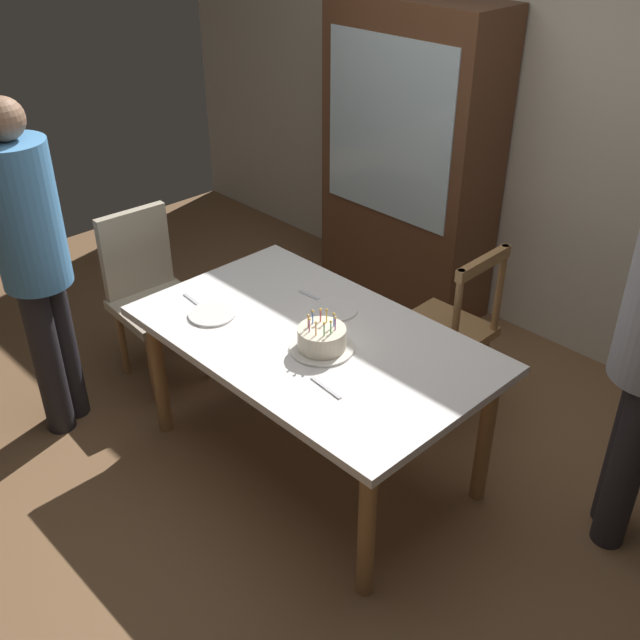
{
  "coord_description": "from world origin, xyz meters",
  "views": [
    {
      "loc": [
        2.03,
        -1.91,
        2.52
      ],
      "look_at": [
        0.05,
        0.0,
        0.83
      ],
      "focal_mm": 41.83,
      "sensor_mm": 36.0,
      "label": 1
    }
  ],
  "objects_px": {
    "person_celebrant": "(33,255)",
    "china_cabinet": "(409,162)",
    "plate_near_celebrant": "(212,314)",
    "chair_upholstered": "(149,288)",
    "chair_spindle_back": "(446,332)",
    "dining_table": "(312,351)",
    "birthday_cake": "(322,340)",
    "plate_far_side": "(334,310)"
  },
  "relations": [
    {
      "from": "person_celebrant",
      "to": "china_cabinet",
      "type": "relative_size",
      "value": 0.9
    },
    {
      "from": "plate_near_celebrant",
      "to": "chair_spindle_back",
      "type": "xyz_separation_m",
      "value": [
        0.59,
        1.02,
        -0.28
      ]
    },
    {
      "from": "plate_far_side",
      "to": "person_celebrant",
      "type": "distance_m",
      "value": 1.42
    },
    {
      "from": "dining_table",
      "to": "china_cabinet",
      "type": "bearing_deg",
      "value": 116.29
    },
    {
      "from": "plate_near_celebrant",
      "to": "plate_far_side",
      "type": "height_order",
      "value": "same"
    },
    {
      "from": "chair_upholstered",
      "to": "person_celebrant",
      "type": "distance_m",
      "value": 0.76
    },
    {
      "from": "dining_table",
      "to": "plate_far_side",
      "type": "bearing_deg",
      "value": 110.27
    },
    {
      "from": "person_celebrant",
      "to": "chair_upholstered",
      "type": "bearing_deg",
      "value": 96.23
    },
    {
      "from": "dining_table",
      "to": "chair_upholstered",
      "type": "xyz_separation_m",
      "value": [
        -1.2,
        -0.1,
        -0.12
      ]
    },
    {
      "from": "chair_upholstered",
      "to": "birthday_cake",
      "type": "bearing_deg",
      "value": 2.19
    },
    {
      "from": "birthday_cake",
      "to": "person_celebrant",
      "type": "bearing_deg",
      "value": -151.91
    },
    {
      "from": "dining_table",
      "to": "chair_spindle_back",
      "type": "height_order",
      "value": "chair_spindle_back"
    },
    {
      "from": "plate_near_celebrant",
      "to": "china_cabinet",
      "type": "xyz_separation_m",
      "value": [
        -0.33,
        1.78,
        0.21
      ]
    },
    {
      "from": "dining_table",
      "to": "plate_near_celebrant",
      "type": "distance_m",
      "value": 0.5
    },
    {
      "from": "dining_table",
      "to": "plate_far_side",
      "type": "xyz_separation_m",
      "value": [
        -0.08,
        0.22,
        0.09
      ]
    },
    {
      "from": "chair_upholstered",
      "to": "dining_table",
      "type": "bearing_deg",
      "value": 4.78
    },
    {
      "from": "plate_near_celebrant",
      "to": "chair_upholstered",
      "type": "xyz_separation_m",
      "value": [
        -0.75,
        0.12,
        -0.21
      ]
    },
    {
      "from": "dining_table",
      "to": "person_celebrant",
      "type": "bearing_deg",
      "value": -147.74
    },
    {
      "from": "chair_upholstered",
      "to": "person_celebrant",
      "type": "relative_size",
      "value": 0.56
    },
    {
      "from": "birthday_cake",
      "to": "china_cabinet",
      "type": "bearing_deg",
      "value": 118.76
    },
    {
      "from": "plate_near_celebrant",
      "to": "chair_upholstered",
      "type": "bearing_deg",
      "value": 171.05
    },
    {
      "from": "dining_table",
      "to": "person_celebrant",
      "type": "height_order",
      "value": "person_celebrant"
    },
    {
      "from": "birthday_cake",
      "to": "china_cabinet",
      "type": "relative_size",
      "value": 0.15
    },
    {
      "from": "birthday_cake",
      "to": "chair_spindle_back",
      "type": "distance_m",
      "value": 0.92
    },
    {
      "from": "birthday_cake",
      "to": "person_celebrant",
      "type": "distance_m",
      "value": 1.42
    },
    {
      "from": "dining_table",
      "to": "chair_spindle_back",
      "type": "xyz_separation_m",
      "value": [
        0.15,
        0.81,
        -0.19
      ]
    },
    {
      "from": "plate_far_side",
      "to": "chair_spindle_back",
      "type": "relative_size",
      "value": 0.23
    },
    {
      "from": "plate_far_side",
      "to": "chair_spindle_back",
      "type": "height_order",
      "value": "chair_spindle_back"
    },
    {
      "from": "plate_near_celebrant",
      "to": "china_cabinet",
      "type": "height_order",
      "value": "china_cabinet"
    },
    {
      "from": "plate_near_celebrant",
      "to": "birthday_cake",
      "type": "bearing_deg",
      "value": 16.85
    },
    {
      "from": "birthday_cake",
      "to": "chair_upholstered",
      "type": "bearing_deg",
      "value": -177.81
    },
    {
      "from": "birthday_cake",
      "to": "plate_near_celebrant",
      "type": "relative_size",
      "value": 1.27
    },
    {
      "from": "dining_table",
      "to": "plate_near_celebrant",
      "type": "xyz_separation_m",
      "value": [
        -0.44,
        -0.22,
        0.09
      ]
    },
    {
      "from": "chair_spindle_back",
      "to": "chair_upholstered",
      "type": "distance_m",
      "value": 1.62
    },
    {
      "from": "dining_table",
      "to": "plate_near_celebrant",
      "type": "relative_size",
      "value": 7.33
    },
    {
      "from": "birthday_cake",
      "to": "chair_spindle_back",
      "type": "xyz_separation_m",
      "value": [
        0.04,
        0.86,
        -0.32
      ]
    },
    {
      "from": "plate_near_celebrant",
      "to": "person_celebrant",
      "type": "distance_m",
      "value": 0.88
    },
    {
      "from": "birthday_cake",
      "to": "chair_upholstered",
      "type": "xyz_separation_m",
      "value": [
        -1.31,
        -0.05,
        -0.25
      ]
    },
    {
      "from": "person_celebrant",
      "to": "dining_table",
      "type": "bearing_deg",
      "value": 32.26
    },
    {
      "from": "china_cabinet",
      "to": "chair_spindle_back",
      "type": "bearing_deg",
      "value": -39.28
    },
    {
      "from": "person_celebrant",
      "to": "chair_spindle_back",
      "type": "bearing_deg",
      "value": 49.91
    },
    {
      "from": "dining_table",
      "to": "birthday_cake",
      "type": "relative_size",
      "value": 5.76
    }
  ]
}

